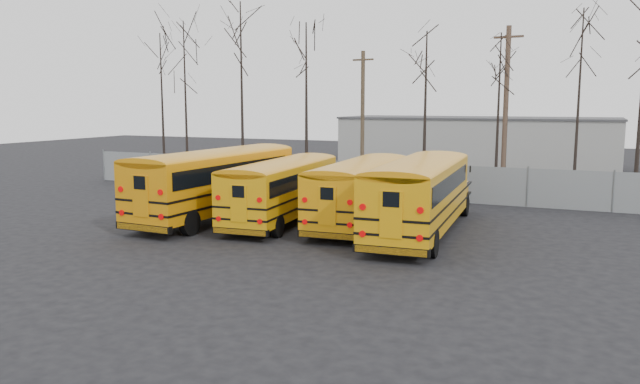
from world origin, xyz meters
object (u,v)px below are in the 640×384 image
at_px(bus_a, 219,177).
at_px(bus_c, 362,186).
at_px(bus_b, 284,185).
at_px(utility_pole_right, 506,107).
at_px(utility_pole_left, 363,115).
at_px(bus_d, 421,190).

relative_size(bus_a, bus_c, 1.13).
height_order(bus_b, utility_pole_right, utility_pole_right).
bearing_deg(utility_pole_left, utility_pole_right, 2.31).
bearing_deg(bus_d, utility_pole_left, 113.96).
xyz_separation_m(bus_c, bus_d, (2.92, -1.11, 0.16)).
relative_size(bus_c, utility_pole_right, 1.06).
height_order(bus_a, utility_pole_left, utility_pole_left).
bearing_deg(utility_pole_right, bus_a, -117.90).
distance_m(bus_c, bus_d, 3.13).
height_order(bus_c, utility_pole_left, utility_pole_left).
xyz_separation_m(utility_pole_left, utility_pole_right, (9.57, -1.22, 0.55)).
bearing_deg(utility_pole_right, bus_b, -109.94).
xyz_separation_m(bus_b, bus_d, (6.36, -0.33, 0.18)).
distance_m(bus_b, utility_pole_left, 15.94).
relative_size(bus_d, utility_pole_right, 1.16).
bearing_deg(bus_b, utility_pole_left, 92.36).
bearing_deg(utility_pole_left, bus_a, -84.76).
relative_size(bus_d, utility_pole_left, 1.30).
bearing_deg(bus_c, utility_pole_left, 106.20).
xyz_separation_m(bus_c, utility_pole_right, (4.22, 13.58, 3.36)).
height_order(bus_a, bus_d, bus_a).
bearing_deg(bus_d, utility_pole_right, 81.44).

